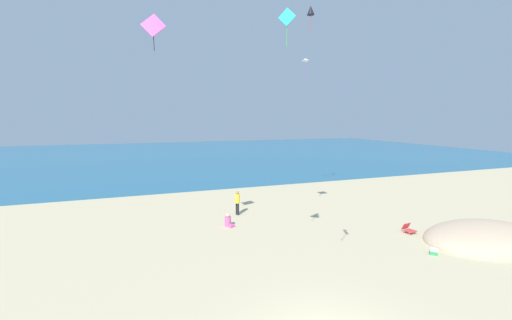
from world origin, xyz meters
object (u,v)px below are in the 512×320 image
person_0 (237,201)px  kite_magenta (153,26)px  kite_black (311,10)px  kite_teal (287,18)px  kite_white (305,60)px  person_1 (228,222)px  beach_chair_far_right (408,229)px  cooler_box (434,252)px

person_0 → kite_magenta: 11.82m
kite_black → kite_teal: bearing=-128.1°
kite_teal → kite_white: size_ratio=1.39×
person_1 → kite_magenta: kite_magenta is taller
kite_black → kite_magenta: size_ratio=1.08×
person_0 → kite_white: (6.30, 2.67, 9.85)m
kite_black → kite_white: bearing=71.5°
beach_chair_far_right → kite_white: bearing=-177.8°
cooler_box → person_1: person_1 is taller
person_1 → kite_black: size_ratio=0.47×
beach_chair_far_right → cooler_box: 2.88m
kite_magenta → person_0: bearing=44.0°
person_0 → kite_white: 11.99m
cooler_box → kite_teal: (-5.68, 4.46, 11.19)m
cooler_box → kite_black: size_ratio=0.35×
kite_white → kite_black: 3.55m
kite_black → kite_magenta: (-10.93, -6.00, -3.56)m
cooler_box → person_0: person_0 is taller
beach_chair_far_right → cooler_box: (-1.08, -2.66, -0.12)m
cooler_box → kite_teal: 13.31m
kite_teal → kite_white: (5.09, 7.47, -0.53)m
person_0 → beach_chair_far_right: bearing=-55.2°
cooler_box → beach_chair_far_right: bearing=67.9°
kite_teal → kite_black: kite_black is taller
person_0 → kite_magenta: (-5.19, -5.02, 9.35)m
person_0 → kite_magenta: bearing=-151.6°
person_0 → kite_teal: size_ratio=0.85×
kite_white → kite_magenta: bearing=-146.2°
person_0 → kite_teal: 11.49m
kite_teal → cooler_box: bearing=-38.1°
beach_chair_far_right → kite_white: kite_white is taller
kite_white → kite_magenta: kite_white is taller
kite_magenta → kite_white: bearing=33.8°
person_1 → kite_teal: 11.59m
person_0 → person_1: bearing=-135.4°
person_0 → kite_magenta: size_ratio=1.03×
person_1 → kite_white: size_ratio=0.58×
kite_black → person_1: bearing=-156.3°
person_1 → kite_black: 15.51m
person_0 → person_1: (-1.18, -2.06, -0.64)m
kite_white → kite_black: size_ratio=0.81×
person_0 → kite_black: kite_black is taller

